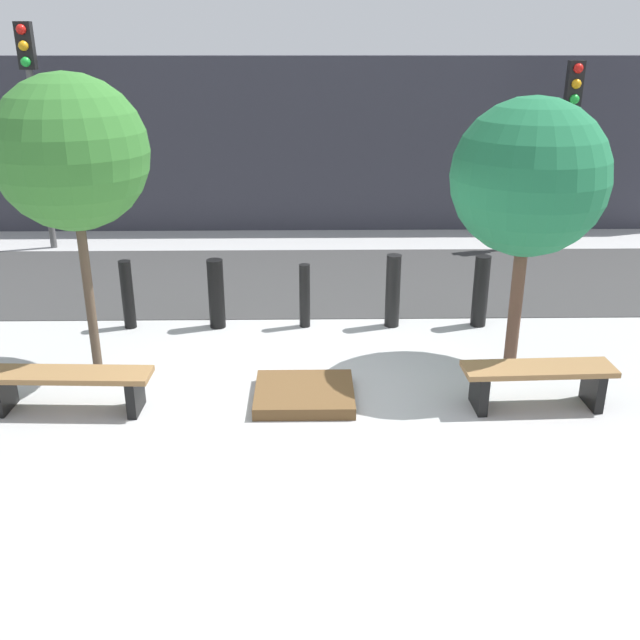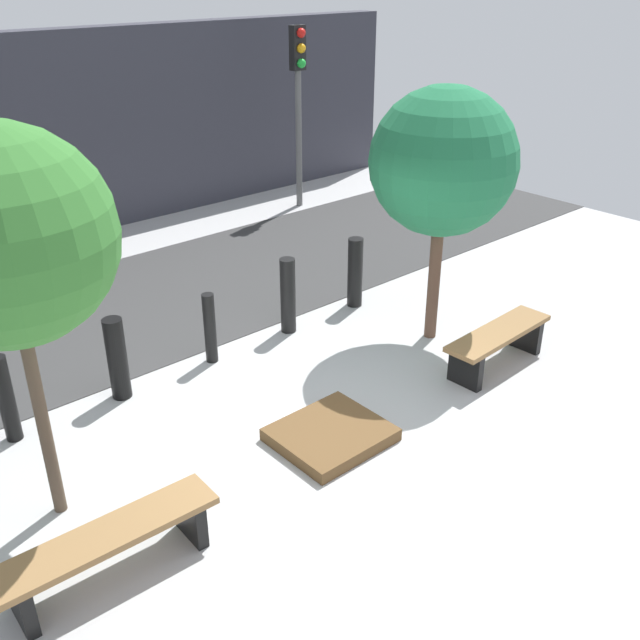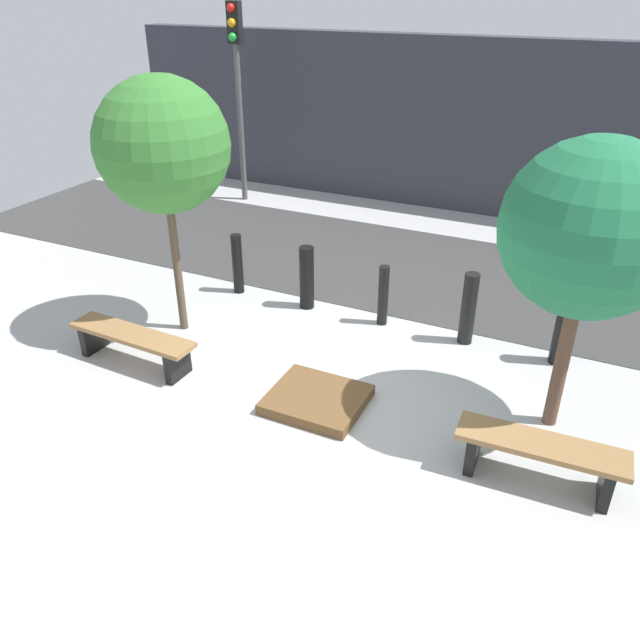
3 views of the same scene
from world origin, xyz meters
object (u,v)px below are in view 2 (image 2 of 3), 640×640
(bench_left, at_px, (110,545))
(bollard_far_right, at_px, (355,272))
(bollard_right, at_px, (288,296))
(tree_behind_left_bench, at_px, (4,238))
(traffic_light_mid_west, at_px, (299,84))
(bollard_far_left, at_px, (6,399))
(bollard_left, at_px, (117,359))
(bench_right, at_px, (498,341))
(tree_behind_right_bench, at_px, (443,163))
(bollard_center, at_px, (210,328))
(planter_bed, at_px, (331,435))

(bench_left, relative_size, bollard_far_right, 1.78)
(bollard_right, bearing_deg, tree_behind_left_bench, -160.23)
(bollard_far_right, distance_m, traffic_light_mid_west, 5.08)
(bollard_far_left, relative_size, bollard_right, 0.94)
(bollard_left, relative_size, bollard_right, 0.95)
(bench_right, bearing_deg, bollard_far_right, 89.90)
(bollard_far_right, bearing_deg, traffic_light_mid_west, 59.48)
(tree_behind_right_bench, bearing_deg, traffic_light_mid_west, 66.82)
(bollard_center, height_order, bollard_right, bollard_right)
(bench_left, bearing_deg, tree_behind_left_bench, 92.23)
(bollard_far_right, bearing_deg, bollard_left, 180.00)
(bench_left, height_order, bollard_right, bollard_right)
(bench_right, bearing_deg, bollard_left, 145.21)
(bench_right, bearing_deg, bench_left, 177.77)
(tree_behind_left_bench, height_order, bollard_far_left, tree_behind_left_bench)
(tree_behind_left_bench, relative_size, tree_behind_right_bench, 1.08)
(tree_behind_right_bench, xyz_separation_m, bollard_far_left, (-4.91, 1.33, -1.80))
(bench_left, height_order, bollard_far_left, bollard_far_left)
(bench_right, relative_size, planter_bed, 1.49)
(bollard_far_right, height_order, traffic_light_mid_west, traffic_light_mid_west)
(bollard_center, distance_m, bollard_far_right, 2.41)
(bollard_far_right, relative_size, traffic_light_mid_west, 0.30)
(tree_behind_right_bench, distance_m, bollard_far_left, 5.40)
(tree_behind_right_bench, distance_m, traffic_light_mid_west, 5.89)
(bench_right, xyz_separation_m, traffic_light_mid_west, (2.32, 6.45, 2.00))
(bollard_left, bearing_deg, tree_behind_left_bench, -134.16)
(traffic_light_mid_west, bearing_deg, bollard_far_right, -120.52)
(bench_left, distance_m, traffic_light_mid_west, 9.96)
(planter_bed, xyz_separation_m, traffic_light_mid_west, (4.82, 6.25, 2.27))
(bench_right, relative_size, bollard_right, 1.59)
(bollard_center, bearing_deg, tree_behind_right_bench, -28.05)
(tree_behind_left_bench, xyz_separation_m, bollard_center, (2.50, 1.33, -2.12))
(bench_right, bearing_deg, traffic_light_mid_west, 68.00)
(bench_left, relative_size, planter_bed, 1.64)
(bollard_far_left, distance_m, bollard_far_right, 4.82)
(bollard_far_right, xyz_separation_m, traffic_light_mid_west, (2.41, 4.08, 1.84))
(bollard_far_right, bearing_deg, bollard_far_left, 180.00)
(bench_right, height_order, bollard_far_right, bollard_far_right)
(bench_right, xyz_separation_m, planter_bed, (-2.50, 0.20, -0.27))
(bollard_right, xyz_separation_m, bollard_far_right, (1.21, 0.00, -0.01))
(planter_bed, bearing_deg, bollard_right, 60.89)
(bollard_far_left, bearing_deg, bollard_center, 0.00)
(bollard_far_left, xyz_separation_m, bollard_right, (3.62, 0.00, 0.03))
(bench_left, relative_size, bench_right, 1.10)
(tree_behind_right_bench, xyz_separation_m, bollard_far_right, (-0.09, 1.33, -1.78))
(planter_bed, relative_size, bollard_far_right, 1.09)
(tree_behind_left_bench, relative_size, bollard_left, 3.54)
(bench_left, height_order, tree_behind_right_bench, tree_behind_right_bench)
(bollard_far_left, distance_m, traffic_light_mid_west, 8.51)
(bollard_center, xyz_separation_m, bollard_right, (1.21, 0.00, 0.06))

